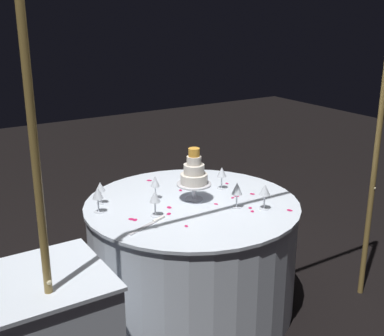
% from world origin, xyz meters
% --- Properties ---
extents(ground_plane, '(12.00, 12.00, 0.00)m').
position_xyz_m(ground_plane, '(0.00, 0.00, 0.00)').
color(ground_plane, black).
extents(decorative_arch, '(2.17, 0.06, 2.44)m').
position_xyz_m(decorative_arch, '(-0.00, 0.51, 1.59)').
color(decorative_arch, olive).
rests_on(decorative_arch, ground).
extents(main_table, '(1.35, 1.35, 0.73)m').
position_xyz_m(main_table, '(0.00, 0.00, 0.37)').
color(main_table, silver).
rests_on(main_table, ground).
extents(tiered_cake, '(0.22, 0.22, 0.34)m').
position_xyz_m(tiered_cake, '(-0.04, -0.04, 0.90)').
color(tiered_cake, silver).
rests_on(tiered_cake, main_table).
extents(wine_glass_0, '(0.07, 0.07, 0.16)m').
position_xyz_m(wine_glass_0, '(-0.18, 0.22, 0.85)').
color(wine_glass_0, silver).
rests_on(wine_glass_0, main_table).
extents(wine_glass_1, '(0.06, 0.06, 0.15)m').
position_xyz_m(wine_glass_1, '(0.16, -0.18, 0.84)').
color(wine_glass_1, silver).
rests_on(wine_glass_1, main_table).
extents(wine_glass_2, '(0.06, 0.06, 0.14)m').
position_xyz_m(wine_glass_2, '(0.49, -0.29, 0.83)').
color(wine_glass_2, silver).
rests_on(wine_glass_2, main_table).
extents(wine_glass_3, '(0.06, 0.06, 0.15)m').
position_xyz_m(wine_glass_3, '(-0.30, -0.11, 0.84)').
color(wine_glass_3, silver).
rests_on(wine_glass_3, main_table).
extents(wine_glass_4, '(0.07, 0.07, 0.16)m').
position_xyz_m(wine_glass_4, '(0.30, 0.06, 0.85)').
color(wine_glass_4, silver).
rests_on(wine_glass_4, main_table).
extents(wine_glass_5, '(0.07, 0.07, 0.16)m').
position_xyz_m(wine_glass_5, '(0.56, -0.16, 0.85)').
color(wine_glass_5, silver).
rests_on(wine_glass_5, main_table).
extents(wine_glass_6, '(0.07, 0.07, 0.16)m').
position_xyz_m(wine_glass_6, '(-0.31, 0.33, 0.85)').
color(wine_glass_6, silver).
rests_on(wine_glass_6, main_table).
extents(cake_knife, '(0.28, 0.13, 0.01)m').
position_xyz_m(cake_knife, '(0.38, 0.16, 0.73)').
color(cake_knife, silver).
rests_on(cake_knife, main_table).
extents(rose_petal_0, '(0.04, 0.05, 0.00)m').
position_xyz_m(rose_petal_0, '(0.44, 0.04, 0.73)').
color(rose_petal_0, '#C61951').
rests_on(rose_petal_0, main_table).
extents(rose_petal_1, '(0.02, 0.03, 0.00)m').
position_xyz_m(rose_petal_1, '(0.22, 0.29, 0.73)').
color(rose_petal_1, '#C61951').
rests_on(rose_petal_1, main_table).
extents(rose_petal_2, '(0.04, 0.04, 0.00)m').
position_xyz_m(rose_petal_2, '(-0.23, 0.32, 0.73)').
color(rose_petal_2, '#C61951').
rests_on(rose_petal_2, main_table).
extents(rose_petal_3, '(0.04, 0.04, 0.00)m').
position_xyz_m(rose_petal_3, '(0.42, 0.06, 0.73)').
color(rose_petal_3, '#C61951').
rests_on(rose_petal_3, main_table).
extents(rose_petal_4, '(0.03, 0.04, 0.00)m').
position_xyz_m(rose_petal_4, '(-0.43, 0.43, 0.73)').
color(rose_petal_4, '#C61951').
rests_on(rose_petal_4, main_table).
extents(rose_petal_5, '(0.03, 0.03, 0.00)m').
position_xyz_m(rose_petal_5, '(-0.11, 0.11, 0.73)').
color(rose_petal_5, '#C61951').
rests_on(rose_petal_5, main_table).
extents(rose_petal_6, '(0.03, 0.04, 0.00)m').
position_xyz_m(rose_petal_6, '(0.17, -0.00, 0.73)').
color(rose_petal_6, '#C61951').
rests_on(rose_petal_6, main_table).
extents(rose_petal_7, '(0.04, 0.04, 0.00)m').
position_xyz_m(rose_petal_7, '(-0.41, 0.09, 0.73)').
color(rose_petal_7, '#C61951').
rests_on(rose_petal_7, main_table).
extents(rose_petal_8, '(0.04, 0.04, 0.00)m').
position_xyz_m(rose_petal_8, '(0.22, 0.09, 0.73)').
color(rose_petal_8, '#C61951').
rests_on(rose_petal_8, main_table).
extents(rose_petal_9, '(0.05, 0.05, 0.00)m').
position_xyz_m(rose_petal_9, '(0.04, -0.51, 0.73)').
color(rose_petal_9, '#C61951').
rests_on(rose_petal_9, main_table).
extents(rose_petal_10, '(0.04, 0.04, 0.00)m').
position_xyz_m(rose_petal_10, '(-0.17, -0.24, 0.73)').
color(rose_petal_10, '#C61951').
rests_on(rose_petal_10, main_table).
extents(rose_petal_11, '(0.03, 0.03, 0.00)m').
position_xyz_m(rose_petal_11, '(-0.26, 0.08, 0.73)').
color(rose_petal_11, '#C61951').
rests_on(rose_petal_11, main_table).
extents(rose_petal_12, '(0.03, 0.04, 0.00)m').
position_xyz_m(rose_petal_12, '(-0.16, -0.20, 0.73)').
color(rose_petal_12, '#C61951').
rests_on(rose_petal_12, main_table).
extents(rose_petal_13, '(0.03, 0.04, 0.00)m').
position_xyz_m(rose_petal_13, '(-0.05, -0.22, 0.73)').
color(rose_petal_13, '#C61951').
rests_on(rose_petal_13, main_table).
extents(rose_petal_14, '(0.04, 0.04, 0.00)m').
position_xyz_m(rose_petal_14, '(-0.25, 0.27, 0.73)').
color(rose_petal_14, '#C61951').
rests_on(rose_petal_14, main_table).
extents(rose_petal_15, '(0.03, 0.03, 0.00)m').
position_xyz_m(rose_petal_15, '(-0.39, -0.16, 0.73)').
color(rose_petal_15, '#C61951').
rests_on(rose_petal_15, main_table).
extents(rose_petal_16, '(0.04, 0.04, 0.00)m').
position_xyz_m(rose_petal_16, '(-0.30, 0.07, 0.73)').
color(rose_petal_16, '#C61951').
rests_on(rose_petal_16, main_table).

